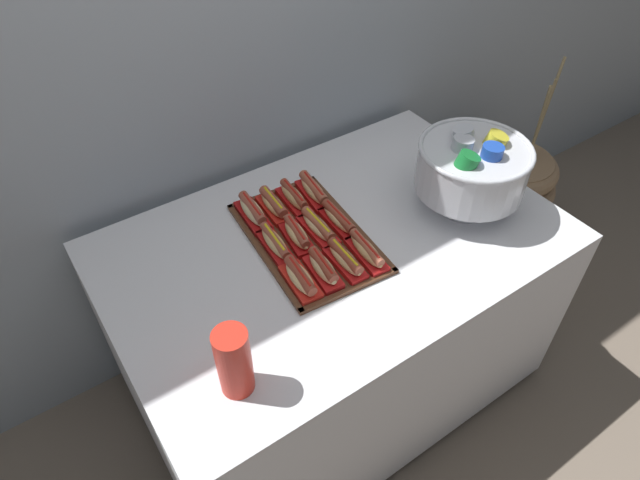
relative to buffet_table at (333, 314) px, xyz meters
The scene contains 19 objects.
ground_plane 0.42m from the buffet_table, ahead, with size 10.00×10.00×0.00m, color #7A6B5B.
back_wall 1.05m from the buffet_table, 90.00° to the left, with size 6.00×0.10×2.60m, color #9EA8B2.
buffet_table is the anchor object (origin of this frame).
floor_vase 1.10m from the buffet_table, ahead, with size 0.48×0.48×1.05m.
serving_tray 0.39m from the buffet_table, 143.27° to the left, with size 0.38×0.55×0.01m.
hot_dog_0 0.46m from the buffet_table, 152.32° to the right, with size 0.08×0.17×0.06m.
hot_dog_1 0.44m from the buffet_table, 137.94° to the right, with size 0.08×0.16×0.06m.
hot_dog_2 0.43m from the buffet_table, 111.84° to the right, with size 0.07×0.17×0.06m.
hot_dog_3 0.43m from the buffet_table, 77.03° to the right, with size 0.07×0.18×0.06m.
hot_dog_4 0.45m from the buffet_table, 161.23° to the left, with size 0.07×0.17×0.06m.
hot_dog_5 0.43m from the buffet_table, 152.71° to the left, with size 0.08×0.16×0.06m.
hot_dog_6 0.41m from the buffet_table, 123.41° to the left, with size 0.07×0.18×0.06m.
hot_dog_7 0.41m from the buffet_table, 44.32° to the left, with size 0.07×0.17×0.06m.
hot_dog_8 0.50m from the buffet_table, 126.43° to the left, with size 0.08×0.18×0.06m.
hot_dog_9 0.47m from the buffet_table, 112.77° to the left, with size 0.07×0.17×0.06m.
hot_dog_10 0.46m from the buffet_table, 94.67° to the left, with size 0.07×0.18×0.06m.
hot_dog_11 0.46m from the buffet_table, 74.46° to the left, with size 0.09×0.18×0.06m.
punch_bowl 0.71m from the buffet_table, 13.91° to the right, with size 0.36×0.36×0.28m.
cup_stack 0.75m from the buffet_table, 149.80° to the right, with size 0.09×0.09×0.20m.
Camera 1 is at (-0.75, -1.01, 1.99)m, focal length 30.84 mm.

